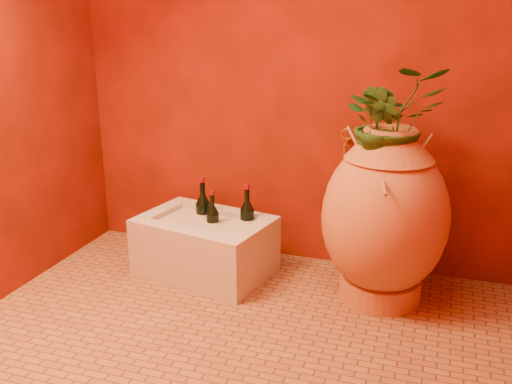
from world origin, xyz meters
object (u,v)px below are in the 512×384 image
(wine_bottle_a, at_px, (247,222))
(wine_bottle_c, at_px, (213,224))
(amphora, at_px, (385,217))
(wall_tap, at_px, (346,142))
(stone_basin, at_px, (205,247))
(wine_bottle_b, at_px, (203,216))

(wine_bottle_a, height_order, wine_bottle_c, wine_bottle_a)
(amphora, bearing_deg, wall_tap, 131.74)
(stone_basin, bearing_deg, wine_bottle_c, 32.48)
(wine_bottle_b, bearing_deg, wine_bottle_c, -36.35)
(stone_basin, relative_size, wall_tap, 5.10)
(wine_bottle_a, height_order, wall_tap, wall_tap)
(stone_basin, relative_size, wine_bottle_c, 2.58)
(stone_basin, height_order, wine_bottle_c, wine_bottle_c)
(wine_bottle_b, height_order, wall_tap, wall_tap)
(wine_bottle_b, distance_m, wall_tap, 0.87)
(wine_bottle_c, height_order, wall_tap, wall_tap)
(stone_basin, distance_m, wine_bottle_c, 0.14)
(amphora, relative_size, wine_bottle_a, 2.65)
(wine_bottle_a, bearing_deg, wine_bottle_c, -160.67)
(stone_basin, xyz_separation_m, wine_bottle_b, (-0.04, 0.08, 0.14))
(amphora, height_order, wall_tap, amphora)
(wine_bottle_a, distance_m, wine_bottle_c, 0.18)
(amphora, bearing_deg, wine_bottle_b, 176.01)
(amphora, xyz_separation_m, wine_bottle_a, (-0.72, 0.07, -0.14))
(stone_basin, distance_m, wine_bottle_b, 0.17)
(stone_basin, relative_size, wine_bottle_a, 2.32)
(wine_bottle_b, relative_size, wine_bottle_c, 1.16)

